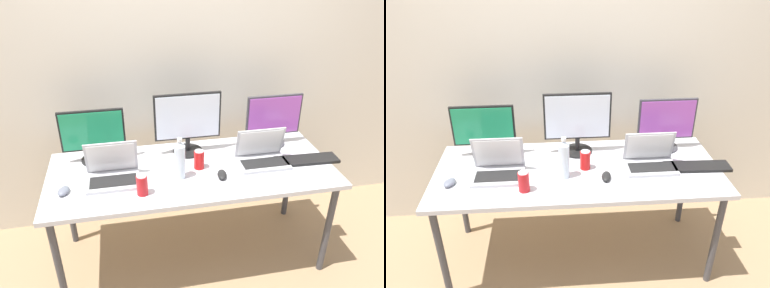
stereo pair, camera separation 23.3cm
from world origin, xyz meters
TOP-DOWN VIEW (x-y plane):
  - ground_plane at (0.00, 0.00)m, footprint 16.00×16.00m
  - wall_back at (0.00, 0.59)m, footprint 7.00×0.08m
  - work_desk at (0.00, 0.00)m, footprint 1.83×0.74m
  - monitor_left at (-0.61, 0.23)m, footprint 0.41×0.19m
  - monitor_center at (0.01, 0.22)m, footprint 0.45×0.20m
  - monitor_right at (0.63, 0.23)m, footprint 0.40×0.20m
  - laptop_silver at (-0.50, -0.03)m, footprint 0.32×0.23m
  - laptop_secondary at (0.47, -0.01)m, footprint 0.33×0.22m
  - keyboard_main at (0.77, -0.05)m, footprint 0.43×0.14m
  - mouse_by_keyboard at (0.16, -0.13)m, footprint 0.08×0.12m
  - mouse_by_laptop at (-0.78, -0.12)m, footprint 0.09×0.11m
  - water_bottle at (-0.09, -0.09)m, footprint 0.07×0.07m
  - soda_can_near_keyboard at (0.05, -0.00)m, footprint 0.07×0.07m
  - soda_can_by_laptop at (-0.33, -0.22)m, footprint 0.07×0.07m

SIDE VIEW (x-z plane):
  - ground_plane at x=0.00m, z-range 0.00..0.00m
  - work_desk at x=0.00m, z-range 0.31..1.05m
  - keyboard_main at x=0.77m, z-range 0.74..0.76m
  - mouse_by_keyboard at x=0.16m, z-range 0.74..0.77m
  - mouse_by_laptop at x=-0.78m, z-range 0.74..0.77m
  - laptop_secondary at x=0.47m, z-range 0.68..0.91m
  - laptop_silver at x=-0.50m, z-range 0.68..0.92m
  - soda_can_near_keyboard at x=0.05m, z-range 0.74..0.87m
  - soda_can_by_laptop at x=-0.33m, z-range 0.74..0.87m
  - water_bottle at x=-0.09m, z-range 0.73..1.00m
  - monitor_left at x=-0.61m, z-range 0.75..1.11m
  - monitor_right at x=0.63m, z-range 0.75..1.11m
  - monitor_center at x=0.01m, z-range 0.76..1.19m
  - wall_back at x=0.00m, z-range 0.00..2.60m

